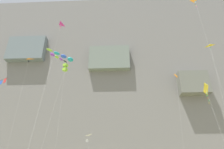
{
  "coord_description": "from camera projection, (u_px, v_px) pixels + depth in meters",
  "views": [
    {
      "loc": [
        3.79,
        -10.02,
        1.53
      ],
      "look_at": [
        2.38,
        19.85,
        16.6
      ],
      "focal_mm": 31.42,
      "sensor_mm": 36.0,
      "label": 1
    }
  ],
  "objects": [
    {
      "name": "cliff_face",
      "position": [
        111.0,
        85.0,
        82.05
      ],
      "size": [
        180.0,
        31.8,
        68.91
      ],
      "color": "slate",
      "rests_on": "ground"
    },
    {
      "name": "kite_windsock_far_left",
      "position": [
        56.0,
        57.0,
        46.19
      ],
      "size": [
        3.03,
        8.3,
        26.45
      ],
      "color": "purple",
      "rests_on": "ground"
    },
    {
      "name": "kite_delta_low_right",
      "position": [
        58.0,
        30.0,
        44.26
      ],
      "size": [
        1.4,
        6.22,
        31.59
      ],
      "color": "#CC3399",
      "rests_on": "ground"
    },
    {
      "name": "kite_delta_low_left",
      "position": [
        84.0,
        140.0,
        34.98
      ],
      "size": [
        4.08,
        6.57,
        7.08
      ],
      "color": "white",
      "rests_on": "ground"
    },
    {
      "name": "kite_diamond_far_right",
      "position": [
        177.0,
        82.0,
        53.14
      ],
      "size": [
        3.07,
        4.63,
        26.44
      ],
      "color": "orange",
      "rests_on": "ground"
    },
    {
      "name": "kite_diamond_low_center",
      "position": [
        206.0,
        90.0,
        35.53
      ],
      "size": [
        1.52,
        6.93,
        16.44
      ],
      "color": "yellow",
      "rests_on": "ground"
    },
    {
      "name": "kite_delta_high_left",
      "position": [
        211.0,
        49.0,
        34.91
      ],
      "size": [
        3.13,
        3.9,
        22.06
      ],
      "color": "yellow",
      "rests_on": "ground"
    },
    {
      "name": "kite_windsock_mid_right",
      "position": [
        64.0,
        57.0,
        36.79
      ],
      "size": [
        4.33,
        4.48,
        21.48
      ],
      "color": "teal",
      "rests_on": "ground"
    },
    {
      "name": "kite_diamond_mid_center",
      "position": [
        197.0,
        6.0,
        38.09
      ],
      "size": [
        1.67,
        1.54,
        33.41
      ],
      "color": "orange",
      "rests_on": "ground"
    },
    {
      "name": "kite_delta_upper_right",
      "position": [
        27.0,
        62.0,
        48.65
      ],
      "size": [
        1.8,
        2.94,
        26.96
      ],
      "color": "orange",
      "rests_on": "ground"
    },
    {
      "name": "kite_box_front_field",
      "position": [
        65.0,
        68.0,
        44.3
      ],
      "size": [
        1.53,
        3.15,
        23.77
      ],
      "color": "#8CCC33",
      "rests_on": "ground"
    }
  ]
}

